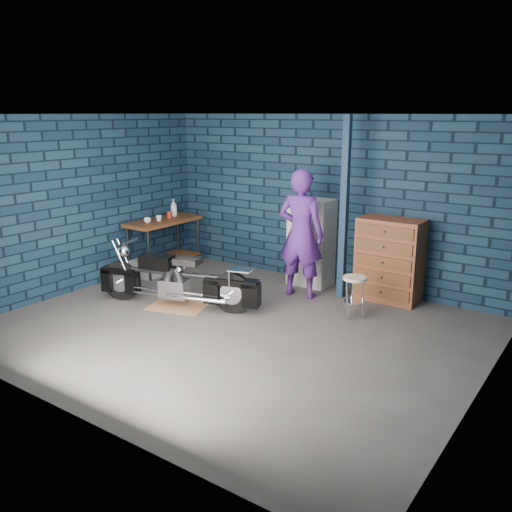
{
  "coord_description": "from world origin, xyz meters",
  "views": [
    {
      "loc": [
        3.98,
        -5.2,
        2.72
      ],
      "look_at": [
        0.13,
        0.3,
        0.94
      ],
      "focal_mm": 38.0,
      "sensor_mm": 36.0,
      "label": 1
    }
  ],
  "objects_px": {
    "tool_chest": "(389,260)",
    "shop_stool": "(354,298)",
    "motorcycle": "(177,276)",
    "storage_bin": "(145,268)",
    "locker": "(311,242)",
    "person": "(301,234)",
    "workbench": "(165,245)"
  },
  "relations": [
    {
      "from": "person",
      "to": "storage_bin",
      "type": "height_order",
      "value": "person"
    },
    {
      "from": "motorcycle",
      "to": "storage_bin",
      "type": "relative_size",
      "value": 4.61
    },
    {
      "from": "motorcycle",
      "to": "storage_bin",
      "type": "bearing_deg",
      "value": 135.91
    },
    {
      "from": "tool_chest",
      "to": "shop_stool",
      "type": "relative_size",
      "value": 2.09
    },
    {
      "from": "workbench",
      "to": "shop_stool",
      "type": "bearing_deg",
      "value": -3.67
    },
    {
      "from": "person",
      "to": "locker",
      "type": "bearing_deg",
      "value": -83.7
    },
    {
      "from": "workbench",
      "to": "locker",
      "type": "xyz_separation_m",
      "value": [
        2.54,
        0.74,
        0.25
      ]
    },
    {
      "from": "workbench",
      "to": "shop_stool",
      "type": "relative_size",
      "value": 2.38
    },
    {
      "from": "locker",
      "to": "shop_stool",
      "type": "distance_m",
      "value": 1.63
    },
    {
      "from": "motorcycle",
      "to": "storage_bin",
      "type": "distance_m",
      "value": 1.69
    },
    {
      "from": "shop_stool",
      "to": "person",
      "type": "bearing_deg",
      "value": 159.96
    },
    {
      "from": "motorcycle",
      "to": "locker",
      "type": "xyz_separation_m",
      "value": [
        1.05,
        2.01,
        0.24
      ]
    },
    {
      "from": "storage_bin",
      "to": "locker",
      "type": "relative_size",
      "value": 0.32
    },
    {
      "from": "workbench",
      "to": "locker",
      "type": "height_order",
      "value": "locker"
    },
    {
      "from": "person",
      "to": "tool_chest",
      "type": "distance_m",
      "value": 1.36
    },
    {
      "from": "person",
      "to": "shop_stool",
      "type": "distance_m",
      "value": 1.33
    },
    {
      "from": "person",
      "to": "locker",
      "type": "relative_size",
      "value": 1.38
    },
    {
      "from": "workbench",
      "to": "motorcycle",
      "type": "distance_m",
      "value": 1.95
    },
    {
      "from": "tool_chest",
      "to": "shop_stool",
      "type": "height_order",
      "value": "tool_chest"
    },
    {
      "from": "person",
      "to": "locker",
      "type": "xyz_separation_m",
      "value": [
        -0.15,
        0.59,
        -0.27
      ]
    },
    {
      "from": "person",
      "to": "shop_stool",
      "type": "relative_size",
      "value": 3.29
    },
    {
      "from": "storage_bin",
      "to": "locker",
      "type": "height_order",
      "value": "locker"
    },
    {
      "from": "workbench",
      "to": "tool_chest",
      "type": "xyz_separation_m",
      "value": [
        3.86,
        0.74,
        0.16
      ]
    },
    {
      "from": "workbench",
      "to": "storage_bin",
      "type": "xyz_separation_m",
      "value": [
        0.02,
        -0.5,
        -0.31
      ]
    },
    {
      "from": "person",
      "to": "tool_chest",
      "type": "height_order",
      "value": "person"
    },
    {
      "from": "workbench",
      "to": "motorcycle",
      "type": "relative_size",
      "value": 0.67
    },
    {
      "from": "storage_bin",
      "to": "motorcycle",
      "type": "bearing_deg",
      "value": -27.5
    },
    {
      "from": "shop_stool",
      "to": "storage_bin",
      "type": "bearing_deg",
      "value": -176.06
    },
    {
      "from": "storage_bin",
      "to": "shop_stool",
      "type": "distance_m",
      "value": 3.76
    },
    {
      "from": "workbench",
      "to": "storage_bin",
      "type": "relative_size",
      "value": 3.07
    },
    {
      "from": "storage_bin",
      "to": "locker",
      "type": "bearing_deg",
      "value": 26.26
    },
    {
      "from": "person",
      "to": "storage_bin",
      "type": "relative_size",
      "value": 4.25
    }
  ]
}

